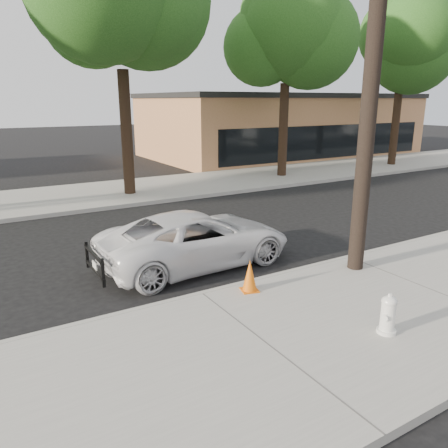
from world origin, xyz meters
The scene contains 12 objects.
ground centered at (0.00, 0.00, 0.00)m, with size 120.00×120.00×0.00m, color black.
near_sidewalk centered at (0.00, -4.30, 0.07)m, with size 90.00×4.40×0.15m, color gray.
far_sidewalk centered at (0.00, 8.50, 0.07)m, with size 90.00×5.00×0.15m, color gray.
curb_near centered at (0.00, -2.10, 0.07)m, with size 90.00×0.12×0.16m, color #9E9B93.
building_main centered at (16.00, 16.00, 2.00)m, with size 18.00×10.00×4.00m, color #A96F46.
utility_pole centered at (3.60, -2.70, 4.70)m, with size 1.40×0.34×9.00m.
tree_c centered at (2.22, 7.64, 6.91)m, with size 4.96×4.80×9.55m.
tree_d centered at (10.20, 7.95, 6.37)m, with size 4.50×4.35×8.75m.
tree_e centered at (18.21, 7.74, 6.70)m, with size 4.80×4.65×9.25m.
police_cruiser centered at (0.82, -0.35, 0.64)m, with size 2.13×4.61×1.28m, color silver.
fire_hydrant centered at (1.86, -4.99, 0.46)m, with size 0.35×0.31×0.64m.
traffic_cone centered at (0.87, -2.50, 0.46)m, with size 0.41×0.41×0.64m.
Camera 1 is at (-3.65, -9.06, 3.79)m, focal length 35.00 mm.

